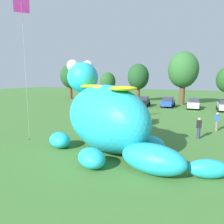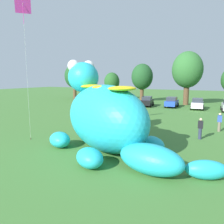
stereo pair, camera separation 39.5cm
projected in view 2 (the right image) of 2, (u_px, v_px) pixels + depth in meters
name	position (u px, v px, depth m)	size (l,w,h in m)	color
ground_plane	(107.00, 151.00, 14.51)	(160.00, 160.00, 0.00)	#427533
giant_inflatable_creature	(106.00, 117.00, 14.58)	(12.15, 8.37, 6.22)	#23B2C6
car_red	(126.00, 100.00, 39.32)	(2.45, 4.33, 1.72)	red
car_black	(147.00, 101.00, 37.42)	(2.39, 4.31, 1.72)	black
car_blue	(172.00, 102.00, 36.29)	(2.07, 4.17, 1.72)	#2347B7
car_white	(197.00, 104.00, 34.00)	(2.17, 4.21, 1.72)	white
tree_far_left	(74.00, 76.00, 50.49)	(4.48, 4.48, 7.95)	brown
tree_left	(112.00, 82.00, 48.68)	(3.41, 3.41, 6.05)	brown
tree_mid_left	(142.00, 77.00, 44.43)	(4.34, 4.34, 7.70)	brown
tree_centre_left	(187.00, 70.00, 38.76)	(5.35, 5.35, 9.50)	brown
spectator_near_inflatable	(219.00, 122.00, 19.81)	(0.38, 0.26, 1.71)	#726656
spectator_mid_field	(200.00, 129.00, 17.29)	(0.38, 0.26, 1.71)	#2D334C
tethered_flying_kite	(23.00, 5.00, 15.78)	(1.13, 1.13, 10.98)	brown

